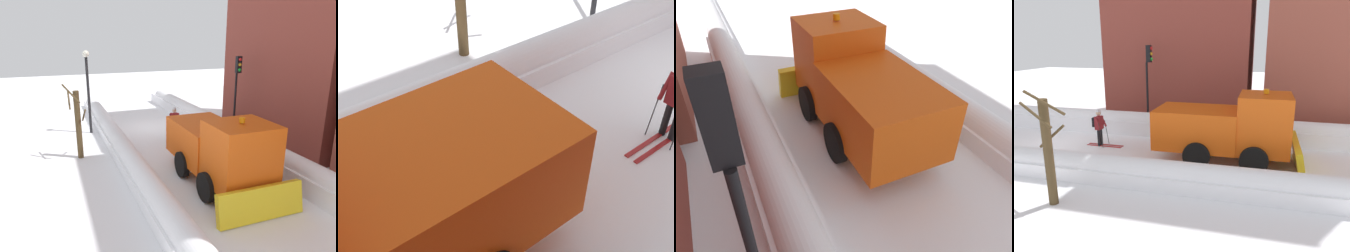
{
  "view_description": "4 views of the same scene",
  "coord_description": "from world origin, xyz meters",
  "views": [
    {
      "loc": [
        6.02,
        18.65,
        5.86
      ],
      "look_at": [
        0.69,
        4.52,
        1.42
      ],
      "focal_mm": 33.63,
      "sensor_mm": 36.0,
      "label": 1
    },
    {
      "loc": [
        -3.68,
        8.92,
        5.63
      ],
      "look_at": [
        0.11,
        5.95,
        1.71
      ],
      "focal_mm": 44.4,
      "sensor_mm": 36.0,
      "label": 2
    },
    {
      "loc": [
        -3.75,
        1.2,
        5.71
      ],
      "look_at": [
        -1.26,
        6.62,
        1.57
      ],
      "focal_mm": 34.29,
      "sensor_mm": 36.0,
      "label": 3
    },
    {
      "loc": [
        12.56,
        9.73,
        4.93
      ],
      "look_at": [
        -1.01,
        6.21,
        1.13
      ],
      "focal_mm": 33.83,
      "sensor_mm": 36.0,
      "label": 4
    }
  ],
  "objects": [
    {
      "name": "plow_truck",
      "position": [
        -0.02,
        8.47,
        1.48
      ],
      "size": [
        3.2,
        5.98,
        3.12
      ],
      "color": "#DB510F",
      "rests_on": "ground"
    },
    {
      "name": "skier",
      "position": [
        -0.57,
        2.23,
        1.0
      ],
      "size": [
        0.62,
        1.8,
        1.81
      ],
      "color": "black",
      "rests_on": "ground"
    },
    {
      "name": "snowbank_right",
      "position": [
        2.96,
        10.0,
        0.41
      ],
      "size": [
        1.1,
        36.0,
        0.97
      ],
      "color": "white",
      "rests_on": "ground"
    },
    {
      "name": "snowbank_left",
      "position": [
        -2.96,
        10.0,
        0.55
      ],
      "size": [
        1.1,
        36.0,
        1.19
      ],
      "color": "white",
      "rests_on": "ground"
    },
    {
      "name": "traffic_light_pole",
      "position": [
        -3.78,
        3.61,
        3.27
      ],
      "size": [
        0.28,
        0.42,
        4.69
      ],
      "color": "black",
      "rests_on": "ground"
    },
    {
      "name": "street_lamp",
      "position": [
        3.92,
        -0.32,
        3.16
      ],
      "size": [
        0.4,
        0.4,
        4.95
      ],
      "color": "black",
      "rests_on": "ground"
    },
    {
      "name": "bare_tree_near",
      "position": [
        4.95,
        3.63,
        1.75
      ],
      "size": [
        0.98,
        1.18,
        3.67
      ],
      "color": "#4B3A21",
      "rests_on": "ground"
    },
    {
      "name": "ground_plane",
      "position": [
        0.0,
        10.0,
        0.0
      ],
      "size": [
        80.0,
        80.0,
        0.0
      ],
      "primitive_type": "plane",
      "color": "white"
    }
  ]
}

